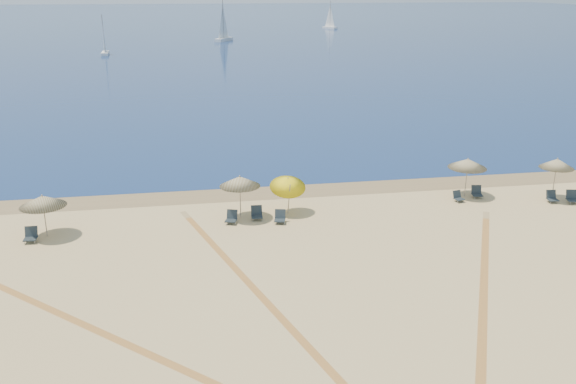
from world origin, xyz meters
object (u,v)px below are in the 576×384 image
object	(u,v)px
sailboat_1	(223,28)
sailboat_0	(104,43)
chair_3	(232,217)
chair_9	(572,197)
chair_5	(280,217)
chair_6	(458,197)
chair_8	(552,197)
umbrella_3	(288,183)
chair_2	(31,235)
umbrella_4	(468,163)
umbrella_1	(43,201)
chair_4	(257,213)
sailboat_2	(330,20)
chair_7	(477,192)
umbrella_2	(240,181)
umbrella_5	(557,163)

from	to	relation	value
sailboat_1	sailboat_0	bearing A→B (deg)	-102.75
chair_3	chair_9	world-z (taller)	chair_9
chair_5	chair_6	xyz separation A→B (m)	(11.03, 1.62, -0.03)
sailboat_0	chair_8	bearing A→B (deg)	-70.71
umbrella_3	chair_2	distance (m)	13.61
umbrella_3	sailboat_1	size ratio (longest dim) A/B	0.26
chair_2	chair_9	distance (m)	30.36
umbrella_4	chair_8	size ratio (longest dim) A/B	3.32
umbrella_1	chair_4	bearing A→B (deg)	2.95
umbrella_4	chair_5	distance (m)	12.20
umbrella_1	sailboat_0	size ratio (longest dim) A/B	0.32
sailboat_2	umbrella_3	bearing A→B (deg)	-131.40
chair_5	chair_8	size ratio (longest dim) A/B	1.09
chair_3	chair_8	size ratio (longest dim) A/B	1.14
chair_5	chair_9	xyz separation A→B (m)	(17.58, 0.26, 0.02)
umbrella_1	umbrella_3	size ratio (longest dim) A/B	0.94
chair_3	sailboat_2	xyz separation A→B (m)	(40.84, 148.86, 2.08)
chair_8	sailboat_0	world-z (taller)	sailboat_0
sailboat_2	chair_7	bearing A→B (deg)	-127.09
chair_5	sailboat_2	xyz separation A→B (m)	(38.24, 149.26, 2.07)
umbrella_1	sailboat_1	world-z (taller)	sailboat_1
umbrella_4	chair_4	distance (m)	13.24
umbrella_4	chair_7	size ratio (longest dim) A/B	3.07
umbrella_2	chair_3	xyz separation A→B (m)	(-0.56, -0.67, -1.82)
chair_8	umbrella_4	bearing A→B (deg)	164.30
chair_5	chair_3	bearing A→B (deg)	-175.22
chair_7	umbrella_3	bearing A→B (deg)	-165.22
umbrella_5	chair_6	xyz separation A→B (m)	(-5.70, 0.68, -1.99)
chair_2	sailboat_1	world-z (taller)	sailboat_1
umbrella_2	umbrella_3	distance (m)	2.71
umbrella_1	chair_2	xyz separation A→B (m)	(-0.64, -0.59, -1.59)
umbrella_3	chair_3	bearing A→B (deg)	-165.15
umbrella_4	chair_6	bearing A→B (deg)	-134.88
umbrella_1	sailboat_2	distance (m)	157.37
chair_3	umbrella_3	bearing A→B (deg)	33.83
chair_3	chair_5	xyz separation A→B (m)	(2.60, -0.40, 0.00)
umbrella_2	chair_9	bearing A→B (deg)	-2.37
sailboat_1	chair_2	bearing A→B (deg)	-68.34
sailboat_0	chair_4	bearing A→B (deg)	-81.28
umbrella_1	chair_6	xyz separation A→B (m)	(23.15, 1.45, -1.64)
sailboat_0	sailboat_2	world-z (taller)	sailboat_2
umbrella_1	chair_8	size ratio (longest dim) A/B	3.16
umbrella_3	chair_8	size ratio (longest dim) A/B	3.37
chair_7	sailboat_2	bearing A→B (deg)	90.72
chair_5	sailboat_2	world-z (taller)	sailboat_2
umbrella_1	chair_4	xyz separation A→B (m)	(10.94, 0.56, -1.59)
chair_3	chair_7	xyz separation A→B (m)	(15.05, 1.71, 0.01)
chair_2	sailboat_2	world-z (taller)	sailboat_2
chair_3	chair_9	bearing A→B (deg)	18.58
chair_2	sailboat_0	size ratio (longest dim) A/B	0.10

